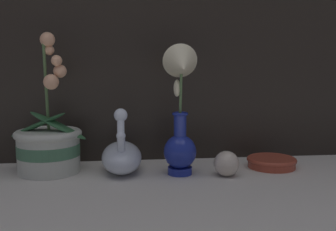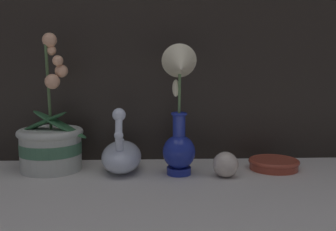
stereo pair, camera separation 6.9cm
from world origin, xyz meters
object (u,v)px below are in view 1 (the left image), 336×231
at_px(swan_figurine, 122,155).
at_px(amber_dish, 272,162).
at_px(glass_sphere, 226,164).
at_px(blue_vase, 181,115).
at_px(orchid_potted_plant, 49,144).

bearing_deg(swan_figurine, amber_dish, 0.68).
xyz_separation_m(swan_figurine, glass_sphere, (0.27, -0.06, -0.01)).
relative_size(blue_vase, glass_sphere, 5.16).
bearing_deg(swan_figurine, blue_vase, -17.01).
bearing_deg(glass_sphere, orchid_potted_plant, 169.33).
relative_size(blue_vase, amber_dish, 2.46).
distance_m(swan_figurine, amber_dish, 0.42).
xyz_separation_m(orchid_potted_plant, glass_sphere, (0.46, -0.09, -0.04)).
bearing_deg(amber_dish, glass_sphere, -154.71).
distance_m(blue_vase, amber_dish, 0.30).
xyz_separation_m(blue_vase, glass_sphere, (0.12, -0.02, -0.12)).
height_order(swan_figurine, blue_vase, blue_vase).
relative_size(swan_figurine, blue_vase, 0.56).
height_order(swan_figurine, amber_dish, swan_figurine).
xyz_separation_m(swan_figurine, blue_vase, (0.15, -0.05, 0.11)).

